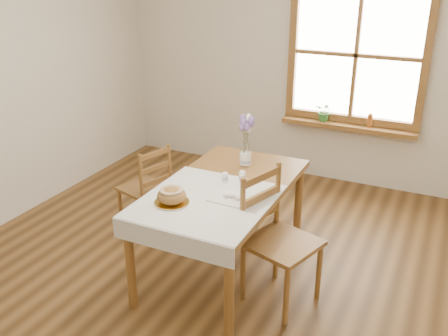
{
  "coord_description": "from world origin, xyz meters",
  "views": [
    {
      "loc": [
        1.52,
        -2.88,
        2.38
      ],
      "look_at": [
        0.0,
        0.3,
        0.9
      ],
      "focal_mm": 40.0,
      "sensor_mm": 36.0,
      "label": 1
    }
  ],
  "objects_px": {
    "dining_table": "(224,196)",
    "bread_plate": "(172,202)",
    "chair_right": "(282,241)",
    "chair_left": "(144,187)",
    "flower_vase": "(245,159)"
  },
  "relations": [
    {
      "from": "chair_right",
      "to": "bread_plate",
      "type": "height_order",
      "value": "chair_right"
    },
    {
      "from": "dining_table",
      "to": "flower_vase",
      "type": "distance_m",
      "value": 0.48
    },
    {
      "from": "dining_table",
      "to": "flower_vase",
      "type": "height_order",
      "value": "flower_vase"
    },
    {
      "from": "chair_right",
      "to": "flower_vase",
      "type": "bearing_deg",
      "value": 59.42
    },
    {
      "from": "chair_left",
      "to": "flower_vase",
      "type": "distance_m",
      "value": 1.04
    },
    {
      "from": "bread_plate",
      "to": "flower_vase",
      "type": "bearing_deg",
      "value": 78.59
    },
    {
      "from": "chair_left",
      "to": "chair_right",
      "type": "xyz_separation_m",
      "value": [
        1.53,
        -0.5,
        0.08
      ]
    },
    {
      "from": "chair_right",
      "to": "flower_vase",
      "type": "relative_size",
      "value": 9.22
    },
    {
      "from": "dining_table",
      "to": "bread_plate",
      "type": "height_order",
      "value": "bread_plate"
    },
    {
      "from": "chair_left",
      "to": "bread_plate",
      "type": "relative_size",
      "value": 3.42
    },
    {
      "from": "chair_left",
      "to": "chair_right",
      "type": "height_order",
      "value": "chair_right"
    },
    {
      "from": "dining_table",
      "to": "chair_left",
      "type": "height_order",
      "value": "chair_left"
    },
    {
      "from": "dining_table",
      "to": "chair_right",
      "type": "xyz_separation_m",
      "value": [
        0.56,
        -0.19,
        -0.16
      ]
    },
    {
      "from": "chair_left",
      "to": "bread_plate",
      "type": "distance_m",
      "value": 1.14
    },
    {
      "from": "bread_plate",
      "to": "flower_vase",
      "type": "xyz_separation_m",
      "value": [
        0.18,
        0.91,
        0.04
      ]
    }
  ]
}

